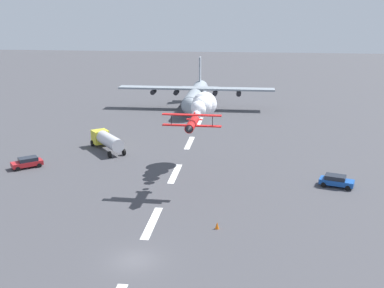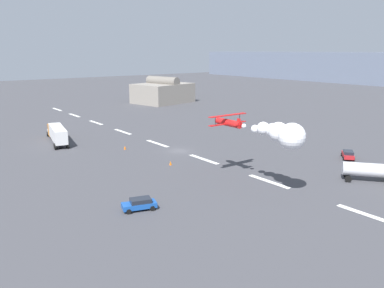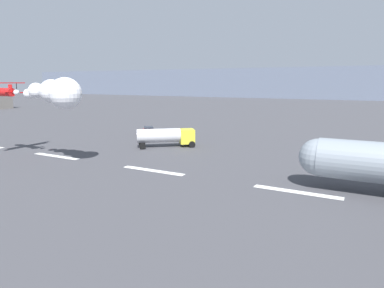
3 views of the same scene
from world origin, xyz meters
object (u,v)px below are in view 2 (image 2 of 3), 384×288
(fuel_tanker_truck, at_px, (374,171))
(traffic_cone_far, at_px, (171,163))
(airport_staff_sedan, at_px, (348,154))
(stunt_biplane_red, at_px, (278,133))
(followme_car_yellow, at_px, (140,204))
(semi_truck_orange, at_px, (57,133))
(traffic_cone_near, at_px, (125,148))

(fuel_tanker_truck, relative_size, traffic_cone_far, 11.21)
(fuel_tanker_truck, bearing_deg, traffic_cone_far, -143.27)
(fuel_tanker_truck, distance_m, traffic_cone_far, 32.96)
(fuel_tanker_truck, xyz_separation_m, airport_staff_sedan, (-9.82, 9.00, -0.93))
(stunt_biplane_red, distance_m, fuel_tanker_truck, 18.37)
(followme_car_yellow, bearing_deg, airport_staff_sedan, 86.77)
(semi_truck_orange, bearing_deg, followme_car_yellow, -6.01)
(fuel_tanker_truck, bearing_deg, stunt_biplane_red, -109.85)
(fuel_tanker_truck, height_order, traffic_cone_near, fuel_tanker_truck)
(fuel_tanker_truck, height_order, airport_staff_sedan, fuel_tanker_truck)
(stunt_biplane_red, height_order, airport_staff_sedan, stunt_biplane_red)
(semi_truck_orange, bearing_deg, fuel_tanker_truck, 27.87)
(fuel_tanker_truck, height_order, followme_car_yellow, fuel_tanker_truck)
(semi_truck_orange, distance_m, airport_staff_sedan, 60.01)
(airport_staff_sedan, xyz_separation_m, traffic_cone_near, (-31.63, -29.69, -0.44))
(fuel_tanker_truck, relative_size, airport_staff_sedan, 1.88)
(airport_staff_sedan, height_order, traffic_cone_near, airport_staff_sedan)
(semi_truck_orange, relative_size, fuel_tanker_truck, 1.86)
(traffic_cone_far, bearing_deg, semi_truck_orange, -161.55)
(stunt_biplane_red, xyz_separation_m, traffic_cone_far, (-20.63, -3.73, -8.39))
(semi_truck_orange, height_order, airport_staff_sedan, semi_truck_orange)
(stunt_biplane_red, distance_m, followme_car_yellow, 20.84)
(followme_car_yellow, height_order, traffic_cone_near, followme_car_yellow)
(fuel_tanker_truck, xyz_separation_m, followme_car_yellow, (-12.25, -34.10, -0.93))
(semi_truck_orange, relative_size, traffic_cone_far, 20.91)
(traffic_cone_near, bearing_deg, traffic_cone_far, 3.80)
(semi_truck_orange, distance_m, traffic_cone_near, 16.96)
(semi_truck_orange, height_order, traffic_cone_near, semi_truck_orange)
(fuel_tanker_truck, bearing_deg, semi_truck_orange, -152.13)
(semi_truck_orange, bearing_deg, stunt_biplane_red, 15.14)
(semi_truck_orange, distance_m, traffic_cone_far, 31.07)
(semi_truck_orange, relative_size, airport_staff_sedan, 3.51)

